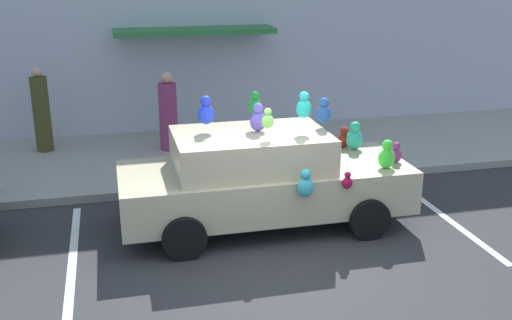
% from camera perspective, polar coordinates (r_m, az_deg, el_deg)
% --- Properties ---
extents(ground_plane, '(60.00, 60.00, 0.00)m').
position_cam_1_polar(ground_plane, '(8.69, 1.63, -9.80)').
color(ground_plane, '#2D2D30').
extents(sidewalk, '(24.00, 4.00, 0.15)m').
position_cam_1_polar(sidewalk, '(13.19, -4.08, 0.45)').
color(sidewalk, gray).
rests_on(sidewalk, ground).
extents(storefront_building, '(24.00, 1.25, 6.40)m').
position_cam_1_polar(storefront_building, '(14.71, -5.83, 14.63)').
color(storefront_building, '#B2B7C1').
rests_on(storefront_building, ground).
extents(parking_stripe_front, '(0.12, 3.60, 0.01)m').
position_cam_1_polar(parking_stripe_front, '(10.72, 17.11, -5.01)').
color(parking_stripe_front, silver).
rests_on(parking_stripe_front, ground).
extents(parking_stripe_rear, '(0.12, 3.60, 0.01)m').
position_cam_1_polar(parking_stripe_rear, '(9.36, -16.67, -8.45)').
color(parking_stripe_rear, silver).
rests_on(parking_stripe_rear, ground).
extents(plush_covered_car, '(4.54, 2.06, 2.18)m').
position_cam_1_polar(plush_covered_car, '(9.65, 0.60, -1.60)').
color(plush_covered_car, tan).
rests_on(plush_covered_car, ground).
extents(teddy_bear_on_sidewalk, '(0.34, 0.29, 0.65)m').
position_cam_1_polar(teddy_bear_on_sidewalk, '(12.00, 1.16, 0.58)').
color(teddy_bear_on_sidewalk, pink).
rests_on(teddy_bear_on_sidewalk, sidewalk).
extents(pedestrian_near_shopfront, '(0.39, 0.39, 1.69)m').
position_cam_1_polar(pedestrian_near_shopfront, '(13.25, -8.18, 4.21)').
color(pedestrian_near_shopfront, '#883460').
rests_on(pedestrian_near_shopfront, sidewalk).
extents(pedestrian_walking_past, '(0.36, 0.36, 1.81)m').
position_cam_1_polar(pedestrian_walking_past, '(13.79, -19.34, 4.19)').
color(pedestrian_walking_past, '#43411D').
rests_on(pedestrian_walking_past, sidewalk).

